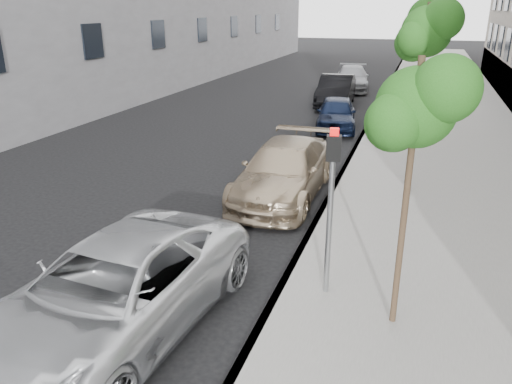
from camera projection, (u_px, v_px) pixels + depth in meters
The scene contains 12 objects.
ground at pixel (175, 344), 7.83m from camera, with size 160.00×160.00×0.00m, color black.
sidewalk at pixel (440, 99), 27.89m from camera, with size 6.40×72.00×0.14m, color gray.
curb at pixel (383, 96), 28.81m from camera, with size 0.15×72.00×0.14m, color #9E9B93.
tree_near at pixel (418, 108), 6.94m from camera, with size 1.54×1.34×4.27m.
tree_mid at pixel (428, 32), 12.47m from camera, with size 1.63×1.43×5.03m.
tree_far at pixel (429, 19), 18.20m from camera, with size 1.85×1.65×5.30m.
signal_pole at pixel (331, 193), 8.36m from camera, with size 0.27×0.22×3.00m.
minivan at pixel (114, 292), 7.82m from camera, with size 2.55×5.53×1.54m, color silver.
suv at pixel (284, 171), 13.65m from camera, with size 2.07×5.10×1.48m, color tan.
sedan_blue at pixel (336, 113), 21.23m from camera, with size 1.61×3.99×1.36m, color black.
sedan_black at pixel (336, 91), 26.21m from camera, with size 1.67×4.80×1.58m, color black.
sedan_rear at pixel (352, 78), 31.13m from camera, with size 2.05×5.04×1.46m, color #929499.
Camera 1 is at (3.24, -5.77, 4.97)m, focal length 35.00 mm.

